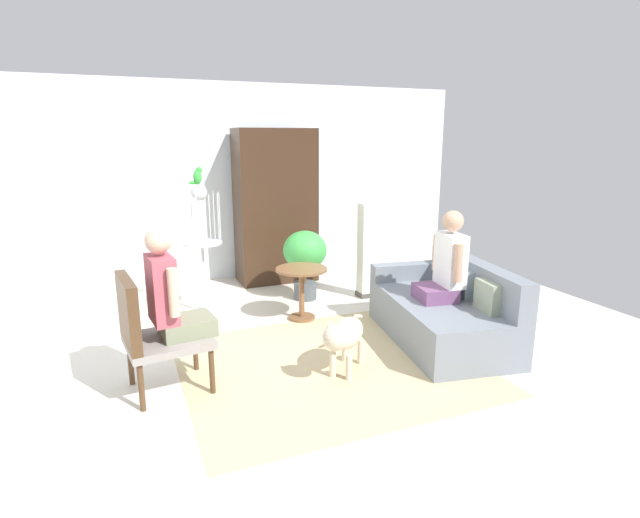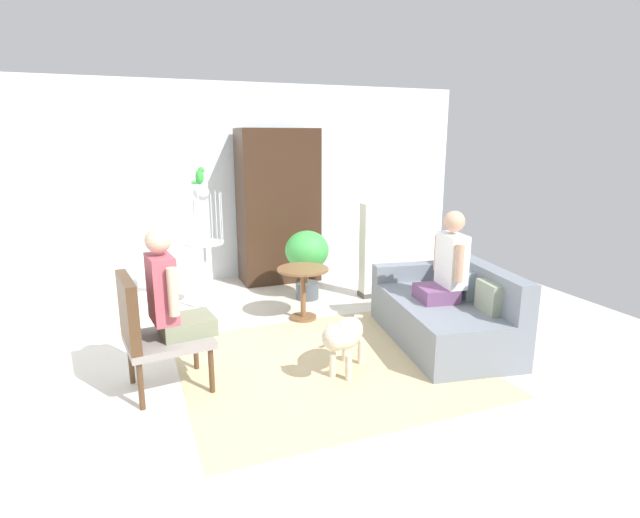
# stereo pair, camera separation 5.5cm
# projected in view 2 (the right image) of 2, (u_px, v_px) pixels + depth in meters

# --- Properties ---
(ground_plane) EXTENTS (7.55, 7.55, 0.00)m
(ground_plane) POSITION_uv_depth(u_px,v_px,m) (318.00, 360.00, 4.60)
(ground_plane) COLOR beige
(back_wall) EXTENTS (6.90, 0.12, 2.73)m
(back_wall) POSITION_uv_depth(u_px,v_px,m) (238.00, 183.00, 7.10)
(back_wall) COLOR silver
(back_wall) RESTS_ON ground
(area_rug) EXTENTS (2.56, 2.28, 0.01)m
(area_rug) POSITION_uv_depth(u_px,v_px,m) (329.00, 365.00, 4.50)
(area_rug) COLOR #C6B284
(area_rug) RESTS_ON ground
(couch) EXTENTS (1.18, 1.80, 0.80)m
(couch) POSITION_uv_depth(u_px,v_px,m) (446.00, 313.00, 5.00)
(couch) COLOR slate
(couch) RESTS_ON ground
(armchair) EXTENTS (0.70, 0.65, 0.97)m
(armchair) POSITION_uv_depth(u_px,v_px,m) (149.00, 328.00, 3.91)
(armchair) COLOR #4C331E
(armchair) RESTS_ON ground
(person_on_couch) EXTENTS (0.46, 0.52, 0.88)m
(person_on_couch) POSITION_uv_depth(u_px,v_px,m) (447.00, 264.00, 4.85)
(person_on_couch) COLOR #6E446D
(person_on_armchair) EXTENTS (0.51, 0.50, 0.89)m
(person_on_armchair) POSITION_uv_depth(u_px,v_px,m) (170.00, 294.00, 3.93)
(person_on_armchair) COLOR gray
(round_end_table) EXTENTS (0.57, 0.57, 0.59)m
(round_end_table) POSITION_uv_depth(u_px,v_px,m) (303.00, 283.00, 5.56)
(round_end_table) COLOR brown
(round_end_table) RESTS_ON ground
(dog) EXTENTS (0.61, 0.64, 0.56)m
(dog) POSITION_uv_depth(u_px,v_px,m) (344.00, 336.00, 4.26)
(dog) COLOR beige
(dog) RESTS_ON ground
(bird_cage_stand) EXTENTS (0.45, 0.45, 1.49)m
(bird_cage_stand) POSITION_uv_depth(u_px,v_px,m) (204.00, 242.00, 5.69)
(bird_cage_stand) COLOR silver
(bird_cage_stand) RESTS_ON ground
(parrot) EXTENTS (0.17, 0.10, 0.19)m
(parrot) POSITION_uv_depth(u_px,v_px,m) (200.00, 176.00, 5.51)
(parrot) COLOR green
(parrot) RESTS_ON bird_cage_stand
(potted_plant) EXTENTS (0.54, 0.54, 0.87)m
(potted_plant) POSITION_uv_depth(u_px,v_px,m) (307.00, 255.00, 6.23)
(potted_plant) COLOR #4C5156
(potted_plant) RESTS_ON ground
(column_lamp) EXTENTS (0.20, 0.20, 1.20)m
(column_lamp) POSITION_uv_depth(u_px,v_px,m) (368.00, 251.00, 6.31)
(column_lamp) COLOR #4C4742
(column_lamp) RESTS_ON ground
(armoire_cabinet) EXTENTS (1.08, 0.56, 2.11)m
(armoire_cabinet) POSITION_uv_depth(u_px,v_px,m) (278.00, 206.00, 6.97)
(armoire_cabinet) COLOR #382316
(armoire_cabinet) RESTS_ON ground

